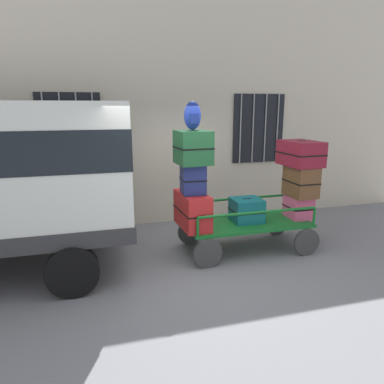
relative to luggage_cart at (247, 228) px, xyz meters
name	(u,v)px	position (x,y,z in m)	size (l,w,h in m)	color
ground_plane	(189,263)	(-1.12, -0.26, -0.41)	(40.00, 40.00, 0.00)	slate
building_wall	(160,106)	(-1.12, 2.06, 2.09)	(12.00, 0.38, 5.00)	#BCB29E
luggage_cart	(247,228)	(0.00, 0.00, 0.00)	(2.25, 1.08, 0.52)	#146023
cart_railing	(247,207)	(0.00, 0.00, 0.38)	(2.12, 0.95, 0.32)	#146023
suitcase_left_bottom	(192,210)	(-1.00, 0.00, 0.40)	(0.47, 0.87, 0.59)	#B21E1E
suitcase_left_middle	(193,179)	(-1.00, -0.03, 0.94)	(0.40, 0.45, 0.48)	navy
suitcase_left_top	(193,147)	(-1.00, -0.04, 1.45)	(0.55, 0.59, 0.54)	#194C28
suitcase_midleft_bottom	(247,210)	(0.00, 0.03, 0.32)	(0.53, 0.49, 0.41)	#0F5960
suitcase_center_bottom	(298,207)	(1.00, -0.02, 0.31)	(0.41, 0.50, 0.40)	#CC4C72
suitcase_center_middle	(301,181)	(1.00, -0.04, 0.78)	(0.42, 0.60, 0.54)	brown
suitcase_center_top	(301,153)	(1.00, 0.03, 1.27)	(0.58, 0.80, 0.44)	maroon
backpack	(193,116)	(-0.99, -0.01, 1.94)	(0.27, 0.22, 0.44)	navy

